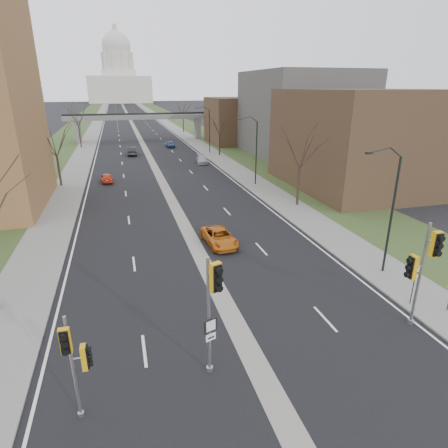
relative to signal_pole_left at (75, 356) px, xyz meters
name	(u,v)px	position (x,y,z in m)	size (l,w,h in m)	color
ground	(253,359)	(7.54, 1.45, -3.03)	(700.00, 700.00, 0.00)	black
road_surface	(129,118)	(7.54, 151.45, -3.02)	(20.00, 600.00, 0.01)	black
median_strip	(129,118)	(7.54, 151.45, -3.03)	(1.20, 600.00, 0.02)	gray
sidewalk_right	(159,118)	(19.54, 151.45, -2.97)	(4.00, 600.00, 0.12)	gray
sidewalk_left	(99,119)	(-4.46, 151.45, -2.97)	(4.00, 600.00, 0.12)	gray
grass_verge_right	(173,117)	(25.54, 151.45, -2.98)	(8.00, 600.00, 0.10)	#29401D
grass_verge_left	(83,119)	(-10.46, 151.45, -2.98)	(8.00, 600.00, 0.10)	#29401D
commercial_block_near	(358,139)	(31.54, 29.45, 2.97)	(16.00, 20.00, 12.00)	brown
commercial_block_mid	(302,114)	(35.54, 53.45, 4.47)	(18.00, 22.00, 15.00)	#52504B
commercial_block_far	(241,121)	(29.54, 71.45, 1.97)	(14.00, 14.00, 10.00)	brown
pedestrian_bridge	(139,120)	(7.54, 81.45, 1.82)	(34.00, 3.00, 6.45)	slate
capitol	(119,78)	(7.54, 321.45, 15.57)	(48.00, 42.00, 55.75)	silver
streetlight_near	(387,176)	(18.53, 7.45, 3.93)	(2.61, 0.20, 8.70)	black
streetlight_mid	(251,131)	(18.53, 33.45, 3.93)	(2.61, 0.20, 8.70)	black
streetlight_far	(205,117)	(18.53, 59.45, 3.93)	(2.61, 0.20, 8.70)	black
tree_left_b	(54,138)	(-5.46, 39.45, 3.20)	(6.75, 6.75, 8.81)	#382B21
tree_left_c	(77,114)	(-5.46, 73.45, 4.01)	(7.65, 7.65, 9.99)	#382B21
tree_right_a	(301,144)	(20.54, 23.45, 3.61)	(7.20, 7.20, 9.40)	#382B21
tree_right_b	(219,124)	(20.54, 56.45, 2.79)	(6.30, 6.30, 8.22)	#382B21
tree_right_c	(183,106)	(20.54, 96.45, 4.01)	(7.65, 7.65, 9.99)	#382B21
signal_pole_left	(75,356)	(0.00, 0.00, 0.00)	(0.83, 0.81, 4.63)	gray
signal_pole_median	(213,298)	(5.45, 0.94, 0.98)	(0.80, 0.96, 5.75)	gray
signal_pole_right	(423,262)	(16.66, 1.63, 0.84)	(1.03, 1.05, 5.91)	gray
speed_limit_sign	(415,279)	(18.16, 3.39, -1.30)	(0.50, 0.13, 2.33)	black
car_left_near	(107,178)	(0.28, 40.20, -2.40)	(1.47, 3.66, 1.25)	red
car_left_far	(132,151)	(4.57, 61.33, -2.25)	(1.64, 4.69, 1.55)	black
car_right_near	(219,237)	(9.54, 15.32, -2.37)	(2.18, 4.74, 1.32)	#BC5F14
car_right_mid	(202,159)	(15.68, 49.94, -2.39)	(1.80, 4.42, 1.28)	#A7A6AE
car_right_far	(170,144)	(12.91, 69.19, -2.37)	(1.56, 3.89, 1.32)	navy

